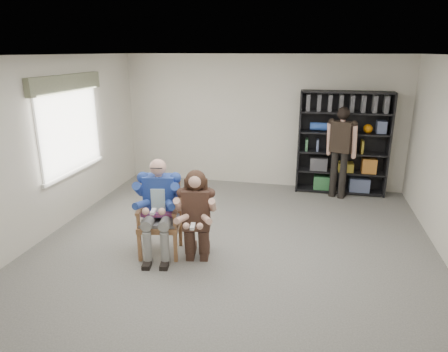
% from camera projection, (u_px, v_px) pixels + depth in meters
% --- Properties ---
extents(room_shell, '(6.00, 7.00, 2.80)m').
position_uv_depth(room_shell, '(229.00, 165.00, 5.31)').
color(room_shell, beige).
rests_on(room_shell, ground).
extents(floor, '(6.00, 7.00, 0.01)m').
position_uv_depth(floor, '(229.00, 259.00, 5.73)').
color(floor, '#5E5D58').
rests_on(floor, ground).
extents(window_left, '(0.16, 2.00, 1.75)m').
position_uv_depth(window_left, '(71.00, 126.00, 6.77)').
color(window_left, white).
rests_on(window_left, room_shell).
extents(armchair, '(0.74, 0.72, 1.10)m').
position_uv_depth(armchair, '(160.00, 218.00, 5.74)').
color(armchair, '#94663D').
rests_on(armchair, floor).
extents(seated_man, '(0.76, 0.95, 1.44)m').
position_uv_depth(seated_man, '(159.00, 208.00, 5.69)').
color(seated_man, navy).
rests_on(seated_man, floor).
extents(kneeling_woman, '(0.70, 0.97, 1.31)m').
position_uv_depth(kneeling_woman, '(196.00, 218.00, 5.48)').
color(kneeling_woman, '#36221A').
rests_on(kneeling_woman, floor).
extents(bookshelf, '(1.80, 0.38, 2.10)m').
position_uv_depth(bookshelf, '(343.00, 143.00, 8.13)').
color(bookshelf, black).
rests_on(bookshelf, floor).
extents(standing_man, '(0.64, 0.50, 1.82)m').
position_uv_depth(standing_man, '(340.00, 154.00, 7.88)').
color(standing_man, black).
rests_on(standing_man, floor).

